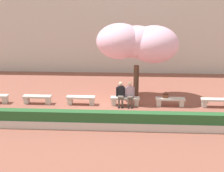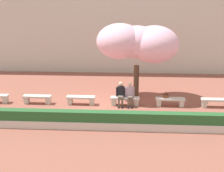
% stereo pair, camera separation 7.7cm
% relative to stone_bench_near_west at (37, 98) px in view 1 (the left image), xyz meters
% --- Properties ---
extents(ground_plane, '(100.00, 100.00, 0.00)m').
position_rel_stone_bench_near_west_xyz_m(ground_plane, '(3.57, 0.00, -0.29)').
color(ground_plane, '#8E5142').
extents(building_facade, '(28.00, 4.00, 10.28)m').
position_rel_stone_bench_near_west_xyz_m(building_facade, '(3.57, 9.50, 4.85)').
color(building_facade, beige).
rests_on(building_facade, ground).
extents(stone_bench_near_west, '(1.54, 0.44, 0.45)m').
position_rel_stone_bench_near_west_xyz_m(stone_bench_near_west, '(0.00, 0.00, 0.00)').
color(stone_bench_near_west, beige).
rests_on(stone_bench_near_west, ground).
extents(stone_bench_center, '(1.54, 0.44, 0.45)m').
position_rel_stone_bench_near_west_xyz_m(stone_bench_center, '(2.38, 0.00, 0.00)').
color(stone_bench_center, beige).
rests_on(stone_bench_center, ground).
extents(stone_bench_near_east, '(1.54, 0.44, 0.45)m').
position_rel_stone_bench_near_west_xyz_m(stone_bench_near_east, '(4.76, 0.00, 0.00)').
color(stone_bench_near_east, beige).
rests_on(stone_bench_near_east, ground).
extents(stone_bench_east_end, '(1.54, 0.44, 0.45)m').
position_rel_stone_bench_near_west_xyz_m(stone_bench_east_end, '(7.14, 0.00, 0.00)').
color(stone_bench_east_end, beige).
rests_on(stone_bench_east_end, ground).
extents(stone_bench_far_east, '(1.54, 0.44, 0.45)m').
position_rel_stone_bench_near_west_xyz_m(stone_bench_far_east, '(9.52, 0.00, 0.00)').
color(stone_bench_far_east, beige).
rests_on(stone_bench_far_east, ground).
extents(person_seated_left, '(0.51, 0.69, 1.29)m').
position_rel_stone_bench_near_west_xyz_m(person_seated_left, '(4.52, -0.05, 0.40)').
color(person_seated_left, black).
rests_on(person_seated_left, ground).
extents(person_seated_right, '(0.51, 0.70, 1.29)m').
position_rel_stone_bench_near_west_xyz_m(person_seated_right, '(5.00, -0.05, 0.40)').
color(person_seated_right, black).
rests_on(person_seated_right, ground).
extents(handbag, '(0.30, 0.15, 0.34)m').
position_rel_stone_bench_near_west_xyz_m(handbag, '(6.88, -0.02, 0.28)').
color(handbag, brown).
rests_on(handbag, stone_bench_east_end).
extents(cherry_tree_main, '(4.56, 3.02, 4.21)m').
position_rel_stone_bench_near_west_xyz_m(cherry_tree_main, '(5.41, 1.51, 2.85)').
color(cherry_tree_main, '#513828').
rests_on(cherry_tree_main, ground).
extents(planter_hedge_foreground, '(18.41, 0.50, 0.80)m').
position_rel_stone_bench_near_west_xyz_m(planter_hedge_foreground, '(3.57, -3.18, 0.09)').
color(planter_hedge_foreground, beige).
rests_on(planter_hedge_foreground, ground).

